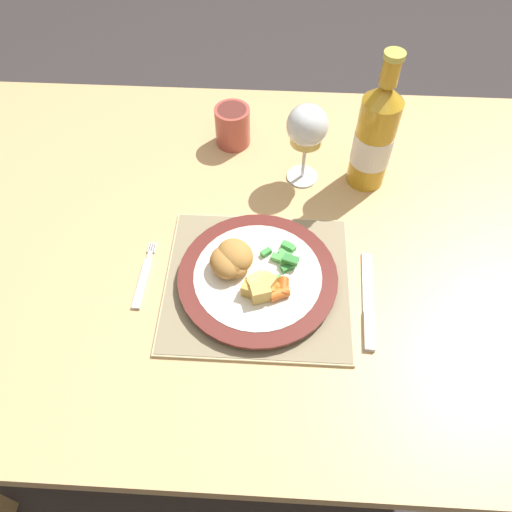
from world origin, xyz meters
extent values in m
plane|color=#383333|center=(0.00, 0.00, 0.00)|extent=(6.00, 6.00, 0.00)
cube|color=tan|center=(0.00, 0.00, 0.72)|extent=(1.42, 0.89, 0.04)
cube|color=tan|center=(-0.65, 0.39, 0.35)|extent=(0.06, 0.06, 0.70)
cube|color=tan|center=(0.65, 0.39, 0.35)|extent=(0.06, 0.06, 0.70)
cube|color=#CCB789|center=(0.00, -0.11, 0.74)|extent=(0.32, 0.29, 0.01)
cube|color=gray|center=(0.00, -0.11, 0.75)|extent=(0.31, 0.29, 0.00)
cylinder|color=white|center=(0.00, -0.11, 0.75)|extent=(0.22, 0.22, 0.01)
cylinder|color=maroon|center=(0.00, -0.11, 0.76)|extent=(0.27, 0.27, 0.01)
cylinder|color=white|center=(0.00, -0.11, 0.77)|extent=(0.22, 0.22, 0.00)
ellipsoid|color=#B77F3D|center=(-0.04, -0.08, 0.79)|extent=(0.09, 0.09, 0.05)
ellipsoid|color=#B77F3D|center=(-0.05, -0.10, 0.79)|extent=(0.07, 0.08, 0.04)
ellipsoid|color=#A87033|center=(-0.05, -0.10, 0.79)|extent=(0.08, 0.07, 0.04)
ellipsoid|color=tan|center=(-0.04, -0.10, 0.78)|extent=(0.07, 0.07, 0.03)
cube|color=green|center=(0.05, -0.07, 0.77)|extent=(0.02, 0.03, 0.01)
cube|color=green|center=(0.01, -0.06, 0.77)|extent=(0.02, 0.02, 0.01)
cube|color=#4CA84C|center=(0.04, -0.08, 0.77)|extent=(0.02, 0.03, 0.01)
cube|color=#338438|center=(0.05, -0.08, 0.78)|extent=(0.03, 0.02, 0.01)
cube|color=#4CA84C|center=(0.03, -0.12, 0.77)|extent=(0.03, 0.02, 0.01)
cube|color=#4CA84C|center=(0.04, -0.06, 0.77)|extent=(0.02, 0.02, 0.01)
cube|color=green|center=(0.05, -0.05, 0.77)|extent=(0.02, 0.02, 0.01)
cube|color=#4CA84C|center=(0.03, -0.07, 0.77)|extent=(0.03, 0.02, 0.01)
cube|color=#338438|center=(0.05, -0.09, 0.77)|extent=(0.02, 0.02, 0.01)
cube|color=#4CA84C|center=(0.05, -0.05, 0.77)|extent=(0.02, 0.02, 0.01)
cylinder|color=orange|center=(0.02, -0.14, 0.78)|extent=(0.03, 0.04, 0.02)
cylinder|color=orange|center=(0.04, -0.13, 0.77)|extent=(0.04, 0.03, 0.02)
cylinder|color=#CC5119|center=(0.04, -0.13, 0.78)|extent=(0.02, 0.03, 0.02)
cylinder|color=orange|center=(0.04, -0.15, 0.78)|extent=(0.04, 0.03, 0.02)
cube|color=silver|center=(-0.20, -0.12, 0.74)|extent=(0.02, 0.10, 0.01)
cube|color=silver|center=(-0.20, -0.06, 0.74)|extent=(0.01, 0.02, 0.01)
cube|color=silver|center=(-0.19, -0.04, 0.74)|extent=(0.00, 0.02, 0.00)
cube|color=silver|center=(-0.19, -0.04, 0.74)|extent=(0.00, 0.02, 0.00)
cube|color=silver|center=(-0.20, -0.04, 0.74)|extent=(0.00, 0.02, 0.00)
cube|color=silver|center=(-0.20, -0.04, 0.74)|extent=(0.00, 0.02, 0.00)
cube|color=silver|center=(0.19, -0.09, 0.74)|extent=(0.02, 0.12, 0.00)
cube|color=#B2B2B7|center=(0.19, -0.19, 0.74)|extent=(0.02, 0.07, 0.01)
cylinder|color=silver|center=(0.08, 0.16, 0.74)|extent=(0.06, 0.06, 0.00)
cylinder|color=silver|center=(0.08, 0.16, 0.79)|extent=(0.01, 0.01, 0.09)
ellipsoid|color=silver|center=(0.08, 0.16, 0.87)|extent=(0.08, 0.08, 0.08)
cylinder|color=#EACC66|center=(0.08, 0.16, 0.85)|extent=(0.06, 0.06, 0.03)
cylinder|color=gold|center=(0.20, 0.16, 0.83)|extent=(0.07, 0.07, 0.19)
cone|color=gold|center=(0.20, 0.16, 0.95)|extent=(0.07, 0.07, 0.03)
cylinder|color=gold|center=(0.20, 0.16, 0.99)|extent=(0.03, 0.03, 0.05)
cylinder|color=#BFB74C|center=(0.20, 0.16, 1.02)|extent=(0.04, 0.04, 0.01)
cylinder|color=white|center=(0.20, 0.16, 0.82)|extent=(0.08, 0.08, 0.07)
cube|color=#DBB256|center=(0.02, -0.13, 0.78)|extent=(0.04, 0.04, 0.03)
cube|color=#E5BC66|center=(0.00, -0.13, 0.78)|extent=(0.04, 0.04, 0.03)
cube|color=gold|center=(-0.01, -0.14, 0.78)|extent=(0.03, 0.03, 0.03)
cube|color=#DBB256|center=(0.01, -0.15, 0.78)|extent=(0.04, 0.03, 0.03)
cube|color=gold|center=(0.00, -0.14, 0.78)|extent=(0.04, 0.03, 0.03)
cylinder|color=#B24C42|center=(-0.07, 0.26, 0.78)|extent=(0.07, 0.07, 0.08)
cylinder|color=maroon|center=(-0.07, 0.26, 0.82)|extent=(0.06, 0.06, 0.01)
camera|label=1|loc=(0.02, -0.58, 1.46)|focal=35.00mm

